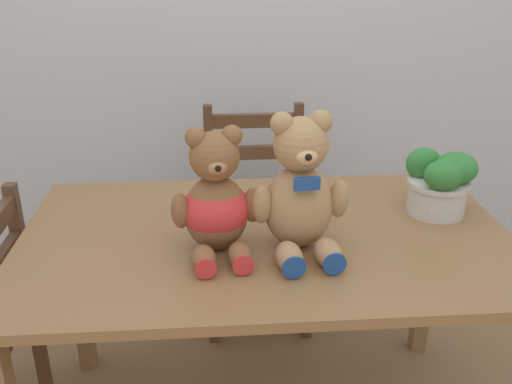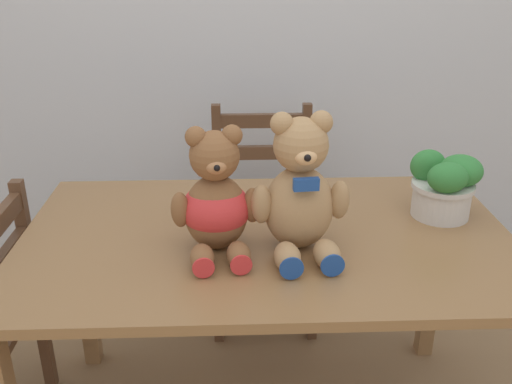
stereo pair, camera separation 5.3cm
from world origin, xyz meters
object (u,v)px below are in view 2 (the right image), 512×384
Objects in this scene: teddy_bear_right at (300,193)px; potted_plant at (445,185)px; wooden_chair_behind at (263,218)px; teddy_bear_left at (216,202)px.

teddy_bear_right reaches higher than potted_plant.
potted_plant is (0.54, -0.66, 0.43)m from wooden_chair_behind.
teddy_bear_right is (0.06, -0.85, 0.49)m from wooden_chair_behind.
wooden_chair_behind is at bearing -91.51° from teddy_bear_right.
teddy_bear_left is at bearing -6.74° from teddy_bear_right.
teddy_bear_left is 1.70× the size of potted_plant.
potted_plant is at bearing -163.58° from teddy_bear_right.
teddy_bear_right reaches higher than wooden_chair_behind.
wooden_chair_behind is 2.58× the size of teddy_bear_left.
teddy_bear_right reaches higher than teddy_bear_left.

